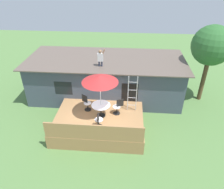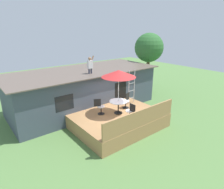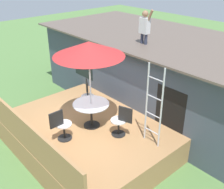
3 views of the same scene
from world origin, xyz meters
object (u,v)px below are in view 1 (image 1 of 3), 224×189
(patio_chair_left, at_px, (87,103))
(patio_chair_near, at_px, (99,121))
(patio_chair_right, at_px, (118,107))
(backyard_tree, at_px, (212,46))
(person_figure, at_px, (100,57))
(patio_umbrella, at_px, (100,79))
(step_ladder, at_px, (132,94))
(patio_table, at_px, (101,107))

(patio_chair_left, relative_size, patio_chair_near, 1.00)
(patio_chair_left, distance_m, patio_chair_right, 1.85)
(patio_chair_right, bearing_deg, backyard_tree, -168.29)
(person_figure, height_order, patio_chair_near, person_figure)
(patio_umbrella, distance_m, backyard_tree, 7.40)
(patio_chair_near, bearing_deg, step_ladder, -45.04)
(patio_umbrella, bearing_deg, patio_chair_right, 18.78)
(patio_table, xyz_separation_m, step_ladder, (1.70, 0.70, 0.51))
(step_ladder, distance_m, backyard_tree, 5.88)
(patio_umbrella, relative_size, patio_chair_left, 2.76)
(patio_umbrella, distance_m, patio_chair_left, 2.17)
(patio_umbrella, distance_m, person_figure, 2.46)
(patio_chair_right, bearing_deg, patio_table, 0.00)
(patio_umbrella, distance_m, step_ladder, 2.22)
(patio_umbrella, height_order, patio_chair_left, patio_umbrella)
(person_figure, bearing_deg, backyard_tree, 9.54)
(person_figure, distance_m, patio_chair_left, 2.88)
(patio_umbrella, relative_size, backyard_tree, 0.50)
(step_ladder, distance_m, patio_chair_left, 2.69)
(patio_chair_right, xyz_separation_m, patio_chair_near, (-0.91, -1.33, 0.00))
(patio_table, bearing_deg, patio_chair_near, -89.51)
(patio_umbrella, height_order, patio_chair_near, patio_umbrella)
(patio_umbrella, relative_size, person_figure, 2.29)
(person_figure, distance_m, backyard_tree, 6.84)
(patio_chair_right, bearing_deg, patio_umbrella, 0.00)
(patio_chair_left, bearing_deg, step_ladder, 34.55)
(step_ladder, distance_m, person_figure, 3.01)
(step_ladder, height_order, patio_chair_left, step_ladder)
(person_figure, bearing_deg, patio_umbrella, -83.40)
(patio_table, height_order, step_ladder, step_ladder)
(patio_umbrella, relative_size, patio_chair_right, 2.76)
(patio_table, height_order, patio_chair_left, patio_chair_left)
(patio_chair_near, xyz_separation_m, backyard_tree, (6.44, 4.59, 2.57))
(backyard_tree, bearing_deg, patio_chair_right, -149.51)
(patio_chair_left, xyz_separation_m, patio_chair_right, (1.83, -0.25, 0.00))
(patio_table, relative_size, step_ladder, 0.47)
(patio_umbrella, xyz_separation_m, step_ladder, (1.70, 0.70, -1.25))
(patio_table, xyz_separation_m, patio_umbrella, (-0.00, 0.00, 1.76))
(patio_chair_right, bearing_deg, patio_chair_near, 36.88)
(step_ladder, relative_size, patio_chair_left, 2.39)
(patio_chair_right, bearing_deg, step_ladder, -172.46)
(person_figure, distance_m, patio_chair_right, 3.22)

